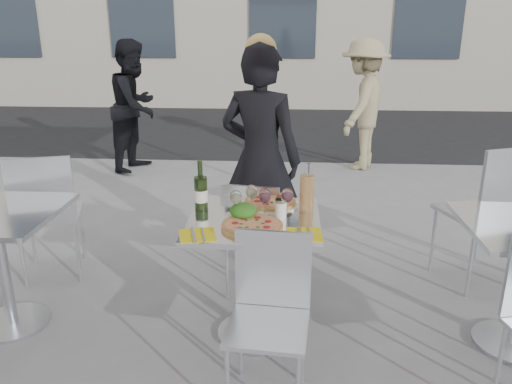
# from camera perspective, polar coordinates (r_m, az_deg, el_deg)

# --- Properties ---
(ground) EXTENTS (80.00, 80.00, 0.00)m
(ground) POSITION_cam_1_polar(r_m,az_deg,el_deg) (3.11, -0.19, -15.91)
(ground) COLOR slate
(street_asphalt) EXTENTS (24.00, 5.00, 0.00)m
(street_asphalt) POSITION_cam_1_polar(r_m,az_deg,el_deg) (9.23, 2.67, 7.49)
(street_asphalt) COLOR black
(street_asphalt) RESTS_ON ground
(main_table) EXTENTS (0.72, 0.72, 0.75)m
(main_table) POSITION_cam_1_polar(r_m,az_deg,el_deg) (2.84, -0.20, -6.91)
(main_table) COLOR #B7BABF
(main_table) RESTS_ON ground
(chair_far) EXTENTS (0.42, 0.43, 0.82)m
(chair_far) POSITION_cam_1_polar(r_m,az_deg,el_deg) (3.27, -0.34, -4.40)
(chair_far) COLOR silver
(chair_far) RESTS_ON ground
(chair_near) EXTENTS (0.41, 0.42, 0.83)m
(chair_near) POSITION_cam_1_polar(r_m,az_deg,el_deg) (2.46, 1.62, -12.65)
(chair_near) COLOR silver
(chair_near) RESTS_ON ground
(side_chair_lfar) EXTENTS (0.54, 0.55, 0.94)m
(side_chair_lfar) POSITION_cam_1_polar(r_m,az_deg,el_deg) (3.78, -22.87, -1.58)
(side_chair_lfar) COLOR silver
(side_chair_lfar) RESTS_ON ground
(side_chair_rfar) EXTENTS (0.61, 0.62, 1.03)m
(side_chair_rfar) POSITION_cam_1_polar(r_m,az_deg,el_deg) (3.72, 25.47, -1.35)
(side_chair_rfar) COLOR silver
(side_chair_rfar) RESTS_ON ground
(woman_diner) EXTENTS (0.70, 0.56, 1.66)m
(woman_diner) POSITION_cam_1_polar(r_m,az_deg,el_deg) (3.64, 0.51, 3.70)
(woman_diner) COLOR black
(woman_diner) RESTS_ON ground
(pedestrian_a) EXTENTS (0.77, 0.90, 1.61)m
(pedestrian_a) POSITION_cam_1_polar(r_m,az_deg,el_deg) (6.49, -13.63, 9.53)
(pedestrian_a) COLOR black
(pedestrian_a) RESTS_ON ground
(pedestrian_b) EXTENTS (0.98, 1.21, 1.63)m
(pedestrian_b) POSITION_cam_1_polar(r_m,az_deg,el_deg) (6.49, 12.12, 9.73)
(pedestrian_b) COLOR #988962
(pedestrian_b) RESTS_ON ground
(pizza_near) EXTENTS (0.33, 0.33, 0.02)m
(pizza_near) POSITION_cam_1_polar(r_m,az_deg,el_deg) (2.62, -0.46, -3.88)
(pizza_near) COLOR tan
(pizza_near) RESTS_ON main_table
(pizza_far) EXTENTS (0.35, 0.35, 0.03)m
(pizza_far) POSITION_cam_1_polar(r_m,az_deg,el_deg) (2.95, 1.62, -1.19)
(pizza_far) COLOR white
(pizza_far) RESTS_ON main_table
(salad_plate) EXTENTS (0.22, 0.22, 0.09)m
(salad_plate) POSITION_cam_1_polar(r_m,az_deg,el_deg) (2.74, -1.46, -2.33)
(salad_plate) COLOR white
(salad_plate) RESTS_ON main_table
(wine_bottle) EXTENTS (0.07, 0.08, 0.29)m
(wine_bottle) POSITION_cam_1_polar(r_m,az_deg,el_deg) (2.85, -6.31, 0.04)
(wine_bottle) COLOR #30491B
(wine_bottle) RESTS_ON main_table
(carafe) EXTENTS (0.08, 0.08, 0.29)m
(carafe) POSITION_cam_1_polar(r_m,az_deg,el_deg) (2.81, 5.83, -0.09)
(carafe) COLOR #E4A861
(carafe) RESTS_ON main_table
(sugar_shaker) EXTENTS (0.06, 0.06, 0.11)m
(sugar_shaker) POSITION_cam_1_polar(r_m,az_deg,el_deg) (2.75, 2.83, -1.92)
(sugar_shaker) COLOR white
(sugar_shaker) RESTS_ON main_table
(wineglass_white_a) EXTENTS (0.07, 0.07, 0.16)m
(wineglass_white_a) POSITION_cam_1_polar(r_m,az_deg,el_deg) (2.74, -2.31, -0.73)
(wineglass_white_a) COLOR white
(wineglass_white_a) RESTS_ON main_table
(wineglass_white_b) EXTENTS (0.07, 0.07, 0.16)m
(wineglass_white_b) POSITION_cam_1_polar(r_m,az_deg,el_deg) (2.82, -0.49, -0.10)
(wineglass_white_b) COLOR white
(wineglass_white_b) RESTS_ON main_table
(wineglass_red_a) EXTENTS (0.07, 0.07, 0.16)m
(wineglass_red_a) POSITION_cam_1_polar(r_m,az_deg,el_deg) (2.76, 1.02, -0.55)
(wineglass_red_a) COLOR white
(wineglass_red_a) RESTS_ON main_table
(wineglass_red_b) EXTENTS (0.07, 0.07, 0.16)m
(wineglass_red_b) POSITION_cam_1_polar(r_m,az_deg,el_deg) (2.78, 3.60, -0.46)
(wineglass_red_b) COLOR white
(wineglass_red_b) RESTS_ON main_table
(napkin_left) EXTENTS (0.22, 0.22, 0.01)m
(napkin_left) POSITION_cam_1_polar(r_m,az_deg,el_deg) (2.55, -6.72, -4.88)
(napkin_left) COLOR yellow
(napkin_left) RESTS_ON main_table
(napkin_right) EXTENTS (0.19, 0.20, 0.01)m
(napkin_right) POSITION_cam_1_polar(r_m,az_deg,el_deg) (2.55, 5.51, -4.80)
(napkin_right) COLOR yellow
(napkin_right) RESTS_ON main_table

